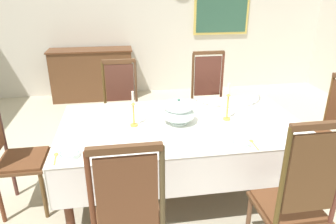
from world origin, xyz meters
name	(u,v)px	position (x,y,z in m)	size (l,w,h in m)	color
ground	(175,177)	(0.00, 0.00, -0.02)	(6.85, 5.98, 0.04)	#C0B69C
back_wall	(145,6)	(0.00, 3.03, 1.58)	(6.85, 0.08, 3.16)	beige
dining_table	(181,130)	(0.00, -0.27, 0.68)	(2.19, 1.23, 0.75)	brown
tablecloth	(181,131)	(0.00, -0.27, 0.67)	(2.21, 1.25, 0.35)	white
chair_south_a	(129,219)	(-0.54, -1.29, 0.59)	(0.44, 0.42, 1.17)	#513E1B
chair_north_a	(121,105)	(-0.54, 0.75, 0.57)	(0.44, 0.42, 1.11)	#573A16
chair_south_b	(296,199)	(0.57, -1.30, 0.61)	(0.44, 0.42, 1.22)	brown
chair_north_b	(209,99)	(0.57, 0.75, 0.59)	(0.44, 0.42, 1.18)	#543121
chair_head_west	(13,153)	(-1.50, -0.27, 0.57)	(0.42, 0.44, 1.10)	brown
chair_head_east	(325,129)	(1.50, -0.27, 0.57)	(0.42, 0.44, 1.11)	brown
soup_tureen	(179,111)	(-0.03, -0.27, 0.87)	(0.30, 0.30, 0.24)	white
candlestick_west	(133,113)	(-0.44, -0.27, 0.88)	(0.07, 0.07, 0.33)	gold
candlestick_east	(228,105)	(0.44, -0.27, 0.90)	(0.07, 0.07, 0.36)	gold
bowl_near_left	(242,143)	(0.38, -0.78, 0.77)	(0.14, 0.14, 0.03)	white
bowl_near_right	(70,155)	(-0.94, -0.74, 0.77)	(0.14, 0.14, 0.03)	white
spoon_primary	(252,142)	(0.49, -0.75, 0.76)	(0.03, 0.18, 0.01)	gold
spoon_secondary	(56,156)	(-1.05, -0.72, 0.76)	(0.03, 0.18, 0.01)	gold
sideboard	(92,74)	(-1.02, 2.71, 0.45)	(1.44, 0.48, 0.90)	brown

